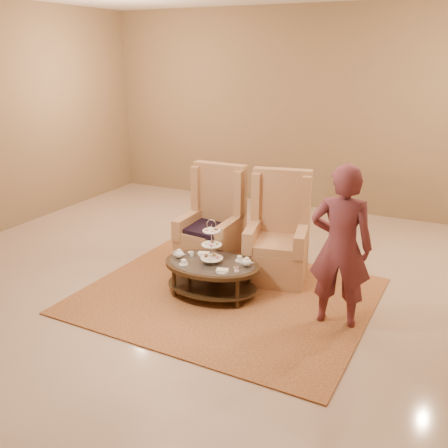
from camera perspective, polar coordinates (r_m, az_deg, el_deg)
The scene contains 8 objects.
ground at distance 5.97m, azimuth -1.85°, elevation -8.07°, with size 8.00×8.00×0.00m, color tan.
ceiling at distance 5.97m, azimuth -1.85°, elevation -8.07°, with size 8.00×8.00×0.02m, color silver.
wall_back at distance 9.09m, azimuth 10.13°, elevation 12.62°, with size 8.00×0.04×3.50m, color olive.
rug at distance 5.93m, azimuth 0.31°, elevation -8.16°, with size 3.32×2.80×0.02m.
tea_table at distance 5.80m, azimuth -1.40°, elevation -5.14°, with size 1.19×0.86×0.95m.
armchair_left at distance 6.61m, azimuth -1.23°, elevation -0.99°, with size 0.73×0.76×1.35m.
armchair_right at distance 6.30m, azimuth 6.17°, elevation -2.14°, with size 0.87×0.89×1.36m.
person at distance 5.16m, azimuth 13.20°, elevation -2.58°, with size 0.67×0.48×1.72m.
Camera 1 is at (2.50, -4.69, 2.71)m, focal length 40.00 mm.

